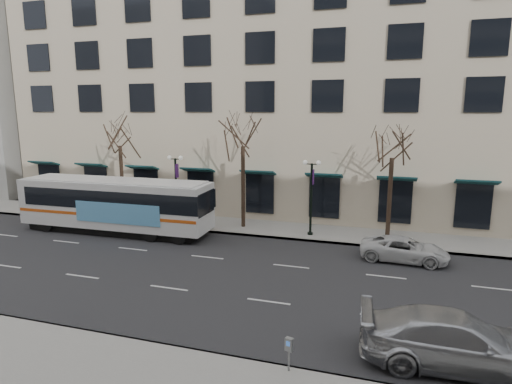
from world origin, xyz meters
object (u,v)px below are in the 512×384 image
at_px(white_pickup, 404,249).
at_px(city_bus, 116,204).
at_px(tree_far_right, 393,143).
at_px(pay_station, 289,347).
at_px(lamp_post_left, 176,186).
at_px(tree_far_mid, 243,133).
at_px(lamp_post_right, 311,194).
at_px(tree_far_left, 119,133).
at_px(silver_car, 456,341).

bearing_deg(white_pickup, city_bus, 92.87).
height_order(tree_far_right, pay_station, tree_far_right).
distance_m(tree_far_right, lamp_post_left, 15.40).
xyz_separation_m(tree_far_right, white_pickup, (0.93, -3.69, -5.75)).
xyz_separation_m(tree_far_mid, lamp_post_left, (-4.99, -0.60, -3.96)).
distance_m(lamp_post_right, city_bus, 13.49).
distance_m(tree_far_right, pay_station, 17.25).
height_order(city_bus, white_pickup, city_bus).
bearing_deg(tree_far_right, tree_far_left, 180.00).
bearing_deg(white_pickup, lamp_post_left, 82.40).
xyz_separation_m(tree_far_mid, lamp_post_right, (5.01, -0.60, -3.96)).
height_order(tree_far_mid, lamp_post_left, tree_far_mid).
height_order(tree_far_right, lamp_post_right, tree_far_right).
height_order(white_pickup, pay_station, white_pickup).
bearing_deg(silver_car, tree_far_right, 5.65).
bearing_deg(lamp_post_left, lamp_post_right, 0.00).
bearing_deg(silver_car, tree_far_left, 54.32).
bearing_deg(tree_far_left, tree_far_mid, 0.00).
height_order(tree_far_left, white_pickup, tree_far_left).
bearing_deg(city_bus, tree_far_left, 117.10).
bearing_deg(tree_far_right, pay_station, -100.31).
height_order(tree_far_mid, pay_station, tree_far_mid).
bearing_deg(city_bus, lamp_post_left, 42.03).
distance_m(tree_far_left, silver_car, 26.92).
xyz_separation_m(lamp_post_right, pay_station, (2.06, -15.50, -1.96)).
bearing_deg(tree_far_right, lamp_post_right, -173.15).
xyz_separation_m(lamp_post_right, white_pickup, (5.93, -3.09, -2.27)).
relative_size(tree_far_right, silver_car, 1.28).
bearing_deg(lamp_post_right, lamp_post_left, 180.00).
relative_size(tree_far_left, tree_far_mid, 0.98).
bearing_deg(silver_car, lamp_post_left, 48.67).
distance_m(tree_far_left, lamp_post_left, 6.29).
xyz_separation_m(tree_far_mid, pay_station, (7.07, -16.10, -5.93)).
distance_m(lamp_post_left, pay_station, 19.74).
bearing_deg(tree_far_right, white_pickup, -75.79).
relative_size(tree_far_left, silver_car, 1.33).
bearing_deg(lamp_post_right, tree_far_left, 177.71).
distance_m(tree_far_mid, white_pickup, 13.11).
relative_size(tree_far_mid, tree_far_right, 1.06).
distance_m(lamp_post_right, silver_car, 15.34).
height_order(tree_far_mid, silver_car, tree_far_mid).
xyz_separation_m(tree_far_left, tree_far_mid, (10.00, 0.00, 0.21)).
bearing_deg(tree_far_right, tree_far_mid, 180.00).
bearing_deg(lamp_post_left, city_bus, -137.06).
bearing_deg(pay_station, lamp_post_right, 113.48).
height_order(lamp_post_left, city_bus, lamp_post_left).
distance_m(lamp_post_right, pay_station, 15.76).
xyz_separation_m(silver_car, white_pickup, (-1.34, 10.27, -0.24)).
bearing_deg(tree_far_left, city_bus, -61.99).
distance_m(tree_far_mid, pay_station, 18.56).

